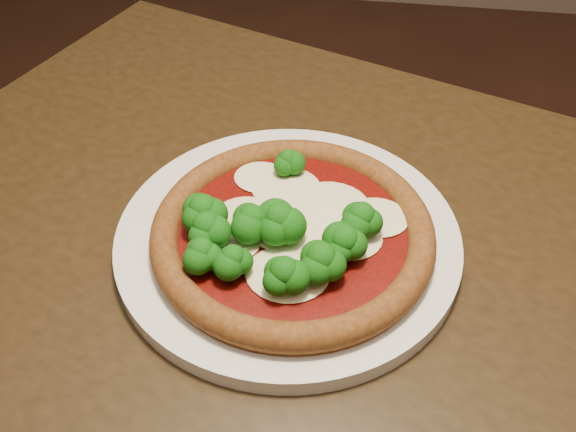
# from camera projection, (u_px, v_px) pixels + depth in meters

# --- Properties ---
(dining_table) EXTENTS (1.27, 1.10, 0.75)m
(dining_table) POSITION_uv_depth(u_px,v_px,m) (325.00, 347.00, 0.69)
(dining_table) COLOR black
(dining_table) RESTS_ON floor
(plate) EXTENTS (0.34, 0.34, 0.02)m
(plate) POSITION_uv_depth(u_px,v_px,m) (288.00, 238.00, 0.64)
(plate) COLOR silver
(plate) RESTS_ON dining_table
(pizza) EXTENTS (0.27, 0.27, 0.06)m
(pizza) POSITION_uv_depth(u_px,v_px,m) (289.00, 232.00, 0.61)
(pizza) COLOR brown
(pizza) RESTS_ON plate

